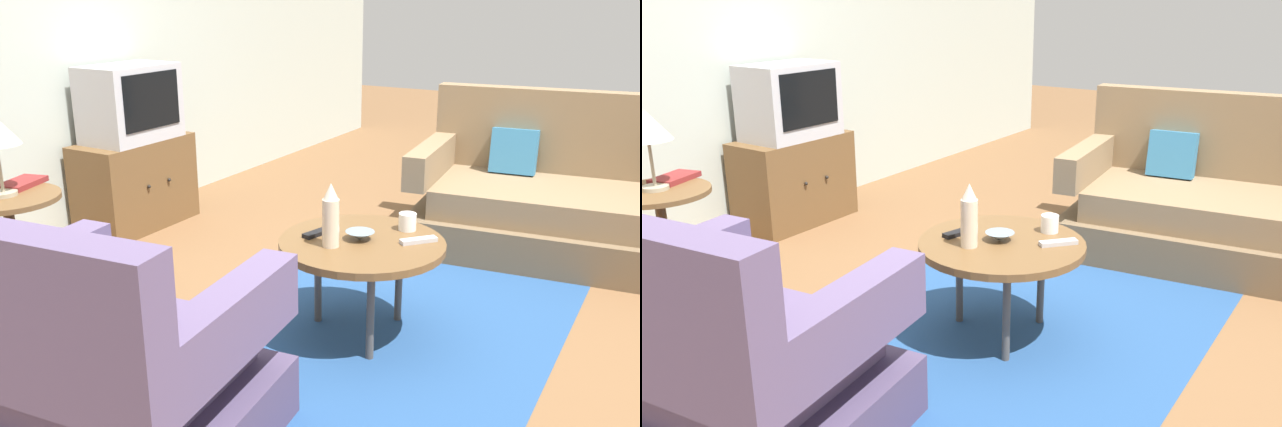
# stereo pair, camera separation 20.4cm
# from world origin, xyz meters

# --- Properties ---
(ground_plane) EXTENTS (16.00, 16.00, 0.00)m
(ground_plane) POSITION_xyz_m (0.00, 0.00, 0.00)
(ground_plane) COLOR brown
(back_wall) EXTENTS (9.00, 0.12, 2.70)m
(back_wall) POSITION_xyz_m (0.00, 2.39, 1.35)
(back_wall) COLOR #B2BCB2
(back_wall) RESTS_ON ground
(area_rug) EXTENTS (2.63, 1.75, 0.00)m
(area_rug) POSITION_xyz_m (-0.12, 0.02, 0.00)
(area_rug) COLOR navy
(area_rug) RESTS_ON ground
(armchair) EXTENTS (0.98, 1.08, 0.95)m
(armchair) POSITION_xyz_m (-1.36, 0.38, 0.32)
(armchair) COLOR #4B3E5C
(armchair) RESTS_ON ground
(couch) EXTENTS (1.12, 1.76, 0.96)m
(couch) POSITION_xyz_m (1.50, -0.51, 0.30)
(couch) COLOR brown
(couch) RESTS_ON ground
(coffee_table) EXTENTS (0.77, 0.77, 0.47)m
(coffee_table) POSITION_xyz_m (-0.12, 0.02, 0.44)
(coffee_table) COLOR brown
(coffee_table) RESTS_ON ground
(side_table) EXTENTS (0.50, 0.50, 0.64)m
(side_table) POSITION_xyz_m (-0.82, 1.57, 0.46)
(side_table) COLOR brown
(side_table) RESTS_ON ground
(tv_stand) EXTENTS (0.82, 0.44, 0.61)m
(tv_stand) POSITION_xyz_m (0.52, 2.08, 0.31)
(tv_stand) COLOR brown
(tv_stand) RESTS_ON ground
(television) EXTENTS (0.62, 0.40, 0.50)m
(television) POSITION_xyz_m (0.52, 2.07, 0.86)
(television) COLOR #B7B7BC
(television) RESTS_ON tv_stand
(vase) EXTENTS (0.08, 0.08, 0.29)m
(vase) POSITION_xyz_m (-0.25, 0.11, 0.61)
(vase) COLOR beige
(vase) RESTS_ON coffee_table
(mug) EXTENTS (0.13, 0.08, 0.08)m
(mug) POSITION_xyz_m (0.12, -0.10, 0.51)
(mug) COLOR white
(mug) RESTS_ON coffee_table
(bowl) EXTENTS (0.13, 0.13, 0.04)m
(bowl) POSITION_xyz_m (-0.11, 0.04, 0.49)
(bowl) COLOR slate
(bowl) RESTS_ON coffee_table
(tv_remote_dark) EXTENTS (0.17, 0.09, 0.02)m
(tv_remote_dark) POSITION_xyz_m (-0.15, 0.24, 0.48)
(tv_remote_dark) COLOR black
(tv_remote_dark) RESTS_ON coffee_table
(tv_remote_silver) EXTENTS (0.16, 0.15, 0.02)m
(tv_remote_silver) POSITION_xyz_m (-0.01, -0.21, 0.48)
(tv_remote_silver) COLOR #B2B2B7
(tv_remote_silver) RESTS_ON coffee_table
(book) EXTENTS (0.27, 0.20, 0.03)m
(book) POSITION_xyz_m (-0.66, 1.66, 0.65)
(book) COLOR maroon
(book) RESTS_ON side_table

